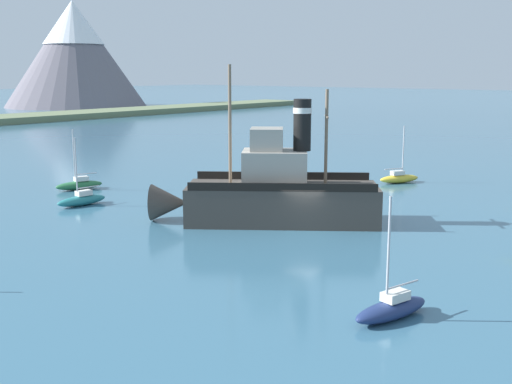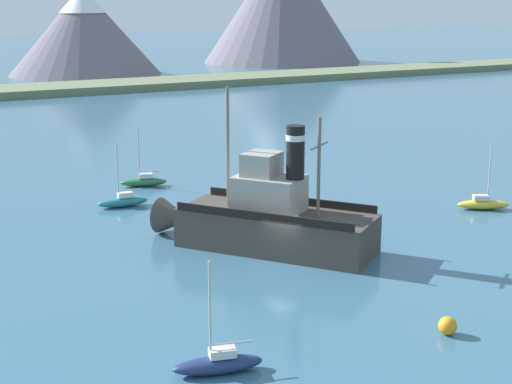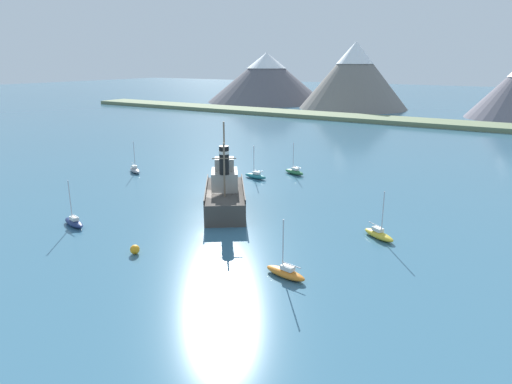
# 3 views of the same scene
# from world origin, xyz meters

# --- Properties ---
(ground_plane) EXTENTS (600.00, 600.00, 0.00)m
(ground_plane) POSITION_xyz_m (0.00, 0.00, 0.00)
(ground_plane) COLOR #38667F
(old_tugboat) EXTENTS (11.17, 13.65, 9.90)m
(old_tugboat) POSITION_xyz_m (0.25, 2.66, 1.83)
(old_tugboat) COLOR #423D38
(old_tugboat) RESTS_ON ground
(sailboat_teal) EXTENTS (3.89, 1.49, 4.90)m
(sailboat_teal) POSITION_xyz_m (-4.19, 16.48, 0.43)
(sailboat_teal) COLOR #23757A
(sailboat_teal) RESTS_ON ground
(sailboat_green) EXTENTS (3.95, 2.28, 4.90)m
(sailboat_green) POSITION_xyz_m (-0.50, 21.83, 0.43)
(sailboat_green) COLOR #286B3D
(sailboat_green) RESTS_ON ground
(sailboat_navy) EXTENTS (3.95, 2.02, 4.90)m
(sailboat_navy) POSITION_xyz_m (-9.78, -10.79, 0.43)
(sailboat_navy) COLOR navy
(sailboat_navy) RESTS_ON ground
(sailboat_yellow) EXTENTS (3.86, 2.81, 4.90)m
(sailboat_yellow) POSITION_xyz_m (18.69, 2.96, 0.43)
(sailboat_yellow) COLOR gold
(sailboat_yellow) RESTS_ON ground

